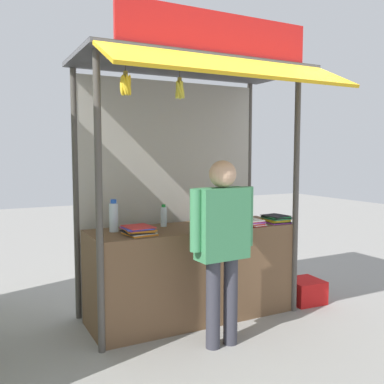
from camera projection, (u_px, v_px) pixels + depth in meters
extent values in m
plane|color=gray|center=(192.00, 316.00, 4.36)|extent=(20.00, 20.00, 0.00)
cube|color=brown|center=(192.00, 272.00, 4.32)|extent=(2.05, 0.69, 0.92)
cylinder|color=#4C4742|center=(99.00, 205.00, 3.47)|extent=(0.06, 0.06, 2.46)
cylinder|color=#4C4742|center=(296.00, 194.00, 4.41)|extent=(0.06, 0.06, 2.46)
cylinder|color=#4C4742|center=(76.00, 196.00, 4.22)|extent=(0.06, 0.06, 2.46)
cylinder|color=#4C4742|center=(249.00, 188.00, 5.16)|extent=(0.06, 0.06, 2.46)
cube|color=#B7B2A8|center=(171.00, 194.00, 4.69)|extent=(2.01, 0.04, 2.41)
cube|color=#3F3F44|center=(193.00, 66.00, 4.11)|extent=(2.25, 1.04, 0.04)
cube|color=gold|center=(237.00, 66.00, 3.45)|extent=(2.21, 0.51, 0.26)
cube|color=red|center=(219.00, 33.00, 3.68)|extent=(1.85, 0.04, 0.35)
cylinder|color=#59544C|center=(215.00, 69.00, 3.75)|extent=(1.95, 0.02, 0.02)
cylinder|color=silver|center=(239.00, 209.00, 4.78)|extent=(0.07, 0.07, 0.22)
cylinder|color=white|center=(239.00, 198.00, 4.77)|extent=(0.05, 0.05, 0.03)
cylinder|color=silver|center=(114.00, 217.00, 4.01)|extent=(0.09, 0.09, 0.27)
cylinder|color=blue|center=(113.00, 201.00, 3.99)|extent=(0.06, 0.06, 0.04)
cylinder|color=silver|center=(199.00, 213.00, 4.36)|extent=(0.08, 0.08, 0.24)
cylinder|color=white|center=(199.00, 200.00, 4.35)|extent=(0.05, 0.05, 0.03)
cylinder|color=silver|center=(164.00, 217.00, 4.30)|extent=(0.06, 0.06, 0.20)
cylinder|color=#198C33|center=(164.00, 206.00, 4.29)|extent=(0.04, 0.04, 0.03)
cylinder|color=silver|center=(195.00, 211.00, 4.46)|extent=(0.09, 0.09, 0.28)
cylinder|color=white|center=(195.00, 196.00, 4.45)|extent=(0.06, 0.06, 0.04)
cube|color=red|center=(251.00, 225.00, 4.39)|extent=(0.19, 0.30, 0.01)
cube|color=white|center=(252.00, 224.00, 4.38)|extent=(0.19, 0.30, 0.01)
cube|color=red|center=(251.00, 223.00, 4.39)|extent=(0.19, 0.30, 0.01)
cube|color=white|center=(251.00, 222.00, 4.39)|extent=(0.18, 0.29, 0.01)
cube|color=purple|center=(252.00, 221.00, 4.39)|extent=(0.18, 0.29, 0.01)
cube|color=red|center=(250.00, 220.00, 4.39)|extent=(0.18, 0.29, 0.01)
cube|color=white|center=(250.00, 219.00, 4.38)|extent=(0.17, 0.29, 0.01)
cube|color=orange|center=(140.00, 234.00, 3.88)|extent=(0.26, 0.30, 0.01)
cube|color=white|center=(139.00, 232.00, 3.89)|extent=(0.26, 0.30, 0.01)
cube|color=black|center=(137.00, 232.00, 3.88)|extent=(0.24, 0.29, 0.01)
cube|color=orange|center=(139.00, 230.00, 3.89)|extent=(0.27, 0.31, 0.01)
cube|color=orange|center=(139.00, 229.00, 3.87)|extent=(0.24, 0.28, 0.01)
cube|color=purple|center=(137.00, 228.00, 3.88)|extent=(0.25, 0.29, 0.01)
cube|color=blue|center=(137.00, 228.00, 3.88)|extent=(0.26, 0.30, 0.01)
cube|color=red|center=(138.00, 227.00, 3.87)|extent=(0.25, 0.29, 0.01)
cube|color=purple|center=(276.00, 222.00, 4.54)|extent=(0.24, 0.27, 0.01)
cube|color=black|center=(277.00, 221.00, 4.54)|extent=(0.25, 0.27, 0.01)
cube|color=yellow|center=(275.00, 220.00, 4.55)|extent=(0.24, 0.26, 0.01)
cube|color=yellow|center=(275.00, 219.00, 4.55)|extent=(0.24, 0.27, 0.01)
cube|color=purple|center=(276.00, 218.00, 4.56)|extent=(0.23, 0.26, 0.01)
cube|color=green|center=(276.00, 218.00, 4.53)|extent=(0.23, 0.26, 0.01)
cube|color=black|center=(276.00, 217.00, 4.54)|extent=(0.24, 0.27, 0.01)
cube|color=green|center=(276.00, 216.00, 4.55)|extent=(0.25, 0.27, 0.01)
cube|color=black|center=(276.00, 216.00, 4.54)|extent=(0.25, 0.27, 0.01)
cylinder|color=#332D23|center=(125.00, 66.00, 3.38)|extent=(0.01, 0.01, 0.07)
cylinder|color=olive|center=(125.00, 74.00, 3.38)|extent=(0.04, 0.04, 0.04)
ellipsoid|color=yellow|center=(129.00, 85.00, 3.40)|extent=(0.03, 0.08, 0.17)
ellipsoid|color=yellow|center=(127.00, 86.00, 3.42)|extent=(0.08, 0.06, 0.17)
ellipsoid|color=yellow|center=(124.00, 86.00, 3.41)|extent=(0.07, 0.04, 0.17)
ellipsoid|color=yellow|center=(122.00, 85.00, 3.39)|extent=(0.05, 0.08, 0.17)
ellipsoid|color=yellow|center=(124.00, 85.00, 3.38)|extent=(0.05, 0.06, 0.17)
ellipsoid|color=yellow|center=(126.00, 85.00, 3.37)|extent=(0.07, 0.04, 0.17)
ellipsoid|color=yellow|center=(129.00, 85.00, 3.38)|extent=(0.07, 0.07, 0.17)
cylinder|color=#332D23|center=(180.00, 72.00, 3.60)|extent=(0.01, 0.01, 0.08)
cylinder|color=olive|center=(180.00, 80.00, 3.60)|extent=(0.04, 0.04, 0.04)
ellipsoid|color=#DBD343|center=(181.00, 90.00, 3.62)|extent=(0.03, 0.06, 0.16)
ellipsoid|color=#DBD343|center=(179.00, 90.00, 3.64)|extent=(0.08, 0.05, 0.16)
ellipsoid|color=#DBD343|center=(178.00, 90.00, 3.62)|extent=(0.07, 0.05, 0.16)
ellipsoid|color=#DBD343|center=(178.00, 90.00, 3.60)|extent=(0.03, 0.06, 0.16)
ellipsoid|color=#DBD343|center=(180.00, 90.00, 3.59)|extent=(0.07, 0.05, 0.16)
ellipsoid|color=#DBD343|center=(182.00, 90.00, 3.60)|extent=(0.07, 0.05, 0.16)
cylinder|color=#383842|center=(213.00, 304.00, 3.63)|extent=(0.12, 0.12, 0.76)
cylinder|color=#383842|center=(231.00, 301.00, 3.71)|extent=(0.12, 0.12, 0.76)
cube|color=#3F8C59|center=(222.00, 223.00, 3.61)|extent=(0.46, 0.22, 0.60)
cylinder|color=#3F8C59|center=(196.00, 220.00, 3.49)|extent=(0.10, 0.10, 0.51)
cylinder|color=#3F8C59|center=(247.00, 216.00, 3.72)|extent=(0.10, 0.10, 0.51)
sphere|color=tan|center=(223.00, 174.00, 3.57)|extent=(0.23, 0.23, 0.23)
cube|color=red|center=(305.00, 291.00, 4.77)|extent=(0.39, 0.39, 0.25)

